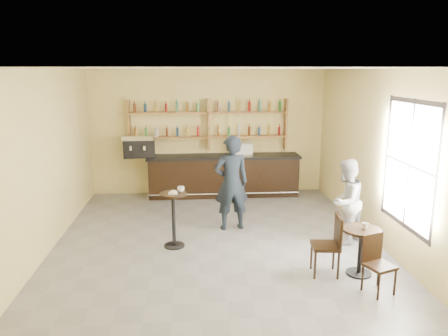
{
  "coord_description": "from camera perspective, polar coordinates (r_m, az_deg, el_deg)",
  "views": [
    {
      "loc": [
        -0.47,
        -7.71,
        3.17
      ],
      "look_at": [
        0.2,
        0.8,
        1.25
      ],
      "focal_mm": 35.0,
      "sensor_mm": 36.0,
      "label": 1
    }
  ],
  "objects": [
    {
      "name": "man_main",
      "position": [
        8.74,
        0.96,
        -1.96
      ],
      "size": [
        0.77,
        0.57,
        1.92
      ],
      "primitive_type": "imported",
      "rotation": [
        0.0,
        0.0,
        3.3
      ],
      "color": "black",
      "rests_on": "floor"
    },
    {
      "name": "ceiling",
      "position": [
        7.72,
        -1.04,
        12.89
      ],
      "size": [
        7.0,
        7.0,
        0.0
      ],
      "primitive_type": "plane",
      "rotation": [
        3.14,
        0.0,
        0.0
      ],
      "color": "white",
      "rests_on": "wall_back"
    },
    {
      "name": "window_frame",
      "position": [
        7.51,
        22.99,
        0.37
      ],
      "size": [
        0.04,
        1.7,
        2.1
      ],
      "primitive_type": null,
      "color": "black",
      "rests_on": "wall_right"
    },
    {
      "name": "wall_back",
      "position": [
        11.33,
        -2.08,
        4.71
      ],
      "size": [
        7.0,
        0.0,
        7.0
      ],
      "primitive_type": "plane",
      "rotation": [
        1.57,
        0.0,
        0.0
      ],
      "color": "#EBD685",
      "rests_on": "floor"
    },
    {
      "name": "bar_counter",
      "position": [
        11.21,
        -0.05,
        -0.97
      ],
      "size": [
        3.87,
        0.76,
        1.05
      ],
      "primitive_type": null,
      "color": "black",
      "rests_on": "floor"
    },
    {
      "name": "napkin",
      "position": [
        7.88,
        -6.68,
        -3.28
      ],
      "size": [
        0.17,
        0.17,
        0.0
      ],
      "primitive_type": "cube",
      "rotation": [
        0.0,
        0.0,
        0.05
      ],
      "color": "white",
      "rests_on": "pedestal_table"
    },
    {
      "name": "window_pane",
      "position": [
        7.52,
        23.03,
        0.37
      ],
      "size": [
        0.0,
        2.0,
        2.0
      ],
      "primitive_type": "plane",
      "rotation": [
        1.57,
        0.0,
        -1.57
      ],
      "color": "white",
      "rests_on": "wall_right"
    },
    {
      "name": "liquor_bottles",
      "position": [
        11.15,
        -2.07,
        6.55
      ],
      "size": [
        3.68,
        0.1,
        1.0
      ],
      "primitive_type": null,
      "color": "#8C5919",
      "rests_on": "shelf_unit"
    },
    {
      "name": "shelf_unit",
      "position": [
        11.17,
        -2.06,
        5.68
      ],
      "size": [
        4.0,
        0.26,
        1.4
      ],
      "primitive_type": null,
      "color": "brown",
      "rests_on": "wall_back"
    },
    {
      "name": "floor",
      "position": [
        8.35,
        -0.95,
        -9.64
      ],
      "size": [
        7.0,
        7.0,
        0.0
      ],
      "primitive_type": "plane",
      "color": "slate",
      "rests_on": "ground"
    },
    {
      "name": "pedestal_table",
      "position": [
        8.03,
        -6.59,
        -6.78
      ],
      "size": [
        0.59,
        0.59,
        1.02
      ],
      "primitive_type": null,
      "rotation": [
        0.0,
        0.0,
        -0.22
      ],
      "color": "black",
      "rests_on": "floor"
    },
    {
      "name": "wall_front",
      "position": [
        4.52,
        1.74,
        -7.69
      ],
      "size": [
        7.0,
        0.0,
        7.0
      ],
      "primitive_type": "plane",
      "rotation": [
        -1.57,
        0.0,
        0.0
      ],
      "color": "#EBD685",
      "rests_on": "floor"
    },
    {
      "name": "wall_right",
      "position": [
        8.6,
        19.39,
        1.43
      ],
      "size": [
        0.0,
        7.0,
        7.0
      ],
      "primitive_type": "plane",
      "rotation": [
        1.57,
        0.0,
        -1.57
      ],
      "color": "#EBD685",
      "rests_on": "floor"
    },
    {
      "name": "espresso_machine",
      "position": [
        11.09,
        -11.08,
        2.85
      ],
      "size": [
        0.83,
        0.6,
        0.55
      ],
      "primitive_type": null,
      "rotation": [
        0.0,
        0.0,
        0.15
      ],
      "color": "black",
      "rests_on": "bar_counter"
    },
    {
      "name": "pastry_case",
      "position": [
        11.11,
        2.36,
        2.48
      ],
      "size": [
        0.59,
        0.5,
        0.31
      ],
      "primitive_type": null,
      "rotation": [
        0.0,
        0.0,
        0.17
      ],
      "color": "silver",
      "rests_on": "bar_counter"
    },
    {
      "name": "donut",
      "position": [
        7.86,
        -6.61,
        -3.13
      ],
      "size": [
        0.16,
        0.16,
        0.04
      ],
      "primitive_type": "torus",
      "rotation": [
        0.0,
        0.0,
        -0.38
      ],
      "color": "#DBA250",
      "rests_on": "napkin"
    },
    {
      "name": "cup_pedestal",
      "position": [
        7.96,
        -5.65,
        -2.74
      ],
      "size": [
        0.16,
        0.16,
        0.1
      ],
      "primitive_type": "imported",
      "rotation": [
        0.0,
        0.0,
        0.36
      ],
      "color": "white",
      "rests_on": "pedestal_table"
    },
    {
      "name": "wall_left",
      "position": [
        8.27,
        -22.23,
        0.77
      ],
      "size": [
        0.0,
        7.0,
        7.0
      ],
      "primitive_type": "plane",
      "rotation": [
        1.57,
        0.0,
        1.57
      ],
      "color": "#EBD685",
      "rests_on": "floor"
    },
    {
      "name": "chair_south",
      "position": [
        6.8,
        19.67,
        -11.88
      ],
      "size": [
        0.48,
        0.48,
        0.86
      ],
      "primitive_type": null,
      "rotation": [
        0.0,
        0.0,
        0.38
      ],
      "color": "black",
      "rests_on": "floor"
    },
    {
      "name": "patron_second",
      "position": [
        8.37,
        15.59,
        -4.25
      ],
      "size": [
        0.98,
        0.98,
        1.6
      ],
      "primitive_type": "imported",
      "rotation": [
        0.0,
        0.0,
        -2.35
      ],
      "color": "#ABAAB0",
      "rests_on": "floor"
    },
    {
      "name": "cafe_table",
      "position": [
        7.31,
        17.36,
        -10.38
      ],
      "size": [
        0.8,
        0.8,
        0.76
      ],
      "primitive_type": null,
      "rotation": [
        0.0,
        0.0,
        -0.43
      ],
      "color": "black",
      "rests_on": "floor"
    },
    {
      "name": "chair_west",
      "position": [
        7.13,
        13.1,
        -9.8
      ],
      "size": [
        0.46,
        0.46,
        0.97
      ],
      "primitive_type": null,
      "rotation": [
        0.0,
        0.0,
        -1.68
      ],
      "color": "black",
      "rests_on": "floor"
    },
    {
      "name": "cup_cafe",
      "position": [
        7.17,
        17.96,
        -7.19
      ],
      "size": [
        0.12,
        0.12,
        0.09
      ],
      "primitive_type": "imported",
      "rotation": [
        0.0,
        0.0,
        0.2
      ],
      "color": "white",
      "rests_on": "cafe_table"
    }
  ]
}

